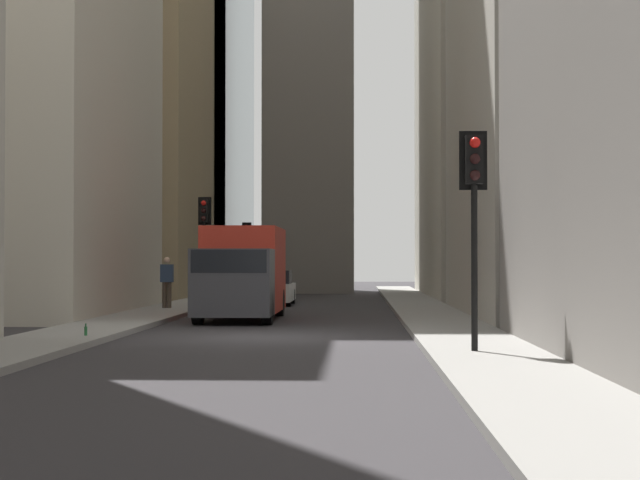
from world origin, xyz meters
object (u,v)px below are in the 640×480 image
object	(u,v)px
delivery_truck	(242,272)
pedestrian	(167,280)
traffic_light_midblock	(204,225)
discarded_bottle	(86,331)
sedan_white	(271,289)
traffic_light_foreground	(474,188)
traffic_light_far_junction	(246,241)

from	to	relation	value
delivery_truck	pedestrian	distance (m)	5.98
traffic_light_midblock	discarded_bottle	bearing A→B (deg)	179.86
sedan_white	pedestrian	xyz separation A→B (m)	(-5.91, 3.22, 0.46)
delivery_truck	traffic_light_midblock	world-z (taller)	traffic_light_midblock
traffic_light_foreground	traffic_light_midblock	world-z (taller)	traffic_light_midblock
delivery_truck	traffic_light_far_junction	size ratio (longest dim) A/B	1.69
delivery_truck	traffic_light_foreground	world-z (taller)	traffic_light_foreground
sedan_white	traffic_light_midblock	xyz separation A→B (m)	(-2.07, 2.47, 2.55)
traffic_light_far_junction	pedestrian	bearing A→B (deg)	178.33
delivery_truck	discarded_bottle	size ratio (longest dim) A/B	23.93
traffic_light_foreground	traffic_light_far_junction	size ratio (longest dim) A/B	1.07
traffic_light_midblock	traffic_light_foreground	bearing A→B (deg)	-159.00
pedestrian	delivery_truck	bearing A→B (deg)	-147.37
traffic_light_far_junction	traffic_light_foreground	bearing A→B (deg)	-167.76
delivery_truck	traffic_light_far_junction	bearing A→B (deg)	5.77
sedan_white	traffic_light_midblock	world-z (taller)	traffic_light_midblock
traffic_light_midblock	pedestrian	world-z (taller)	traffic_light_midblock
pedestrian	discarded_bottle	world-z (taller)	pedestrian
delivery_truck	discarded_bottle	world-z (taller)	delivery_truck
sedan_white	traffic_light_foreground	distance (m)	24.10
delivery_truck	traffic_light_foreground	size ratio (longest dim) A/B	1.58
discarded_bottle	traffic_light_midblock	bearing A→B (deg)	-0.14
delivery_truck	traffic_light_far_junction	xyz separation A→B (m)	(25.87, 2.61, 1.49)
delivery_truck	sedan_white	bearing A→B (deg)	-0.00
sedan_white	traffic_light_far_junction	xyz separation A→B (m)	(14.93, 2.61, 2.28)
delivery_truck	traffic_light_midblock	distance (m)	9.37
traffic_light_foreground	pedestrian	xyz separation A→B (m)	(17.38, 8.90, -2.01)
sedan_white	pedestrian	world-z (taller)	pedestrian
traffic_light_far_junction	sedan_white	bearing A→B (deg)	-170.07
discarded_bottle	delivery_truck	bearing A→B (deg)	-16.10
sedan_white	pedestrian	size ratio (longest dim) A/B	2.38
traffic_light_foreground	traffic_light_midblock	distance (m)	22.73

